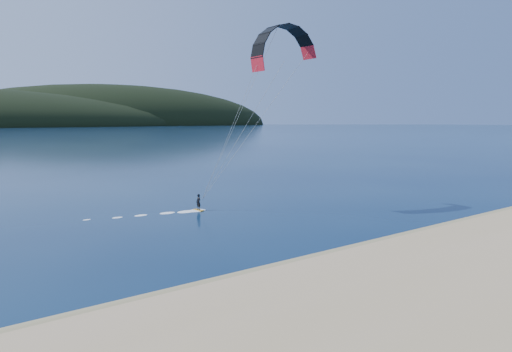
# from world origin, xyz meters

# --- Properties ---
(ground) EXTENTS (1800.00, 1800.00, 0.00)m
(ground) POSITION_xyz_m (0.00, 0.00, 0.00)
(ground) COLOR #071A39
(ground) RESTS_ON ground
(wet_sand) EXTENTS (220.00, 2.50, 0.10)m
(wet_sand) POSITION_xyz_m (0.00, 4.50, 0.05)
(wet_sand) COLOR #8B7A50
(wet_sand) RESTS_ON ground
(kitesurfer_near) EXTENTS (20.95, 8.14, 17.14)m
(kitesurfer_near) POSITION_xyz_m (12.77, 18.43, 13.87)
(kitesurfer_near) COLOR #C28416
(kitesurfer_near) RESTS_ON ground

